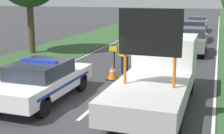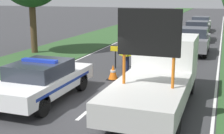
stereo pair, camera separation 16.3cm
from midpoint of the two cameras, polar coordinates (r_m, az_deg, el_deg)
ground_plane at (r=10.53m, az=-3.45°, el=-7.57°), size 160.00×160.00×0.00m
lane_markings at (r=26.69m, az=11.07°, el=4.89°), size 7.89×62.61×0.01m
grass_verge_left at (r=31.01m, az=0.27°, el=6.27°), size 4.61×120.00×0.03m
police_car at (r=11.43m, az=-12.21°, el=-2.27°), size 1.91×4.75×1.51m
work_truck at (r=11.02m, az=9.14°, el=-0.82°), size 2.16×6.31×3.34m
road_barrier at (r=15.70m, az=4.52°, el=2.84°), size 2.59×0.08×1.13m
police_officer at (r=14.83m, az=2.83°, el=2.69°), size 0.62×0.40×1.74m
pedestrian_civilian at (r=15.11m, az=5.06°, el=2.60°), size 0.59×0.38×1.65m
traffic_cone_near_police at (r=14.21m, az=13.43°, el=-1.00°), size 0.50×0.50×0.68m
traffic_cone_centre_front at (r=13.90m, az=0.54°, el=-0.94°), size 0.50×0.50×0.68m
traffic_cone_near_truck at (r=15.26m, az=-6.74°, el=0.20°), size 0.48×0.48×0.66m
traffic_cone_behind_barrier at (r=16.67m, az=8.76°, el=1.26°), size 0.49×0.49×0.68m
queued_car_suv_grey at (r=20.63m, az=14.84°, el=4.73°), size 1.92×4.16×1.68m
queued_car_sedan_black at (r=26.79m, az=15.46°, el=6.50°), size 1.91×4.03×1.60m
queued_car_van_white at (r=33.80m, az=16.05°, el=7.64°), size 1.88×4.38×1.51m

